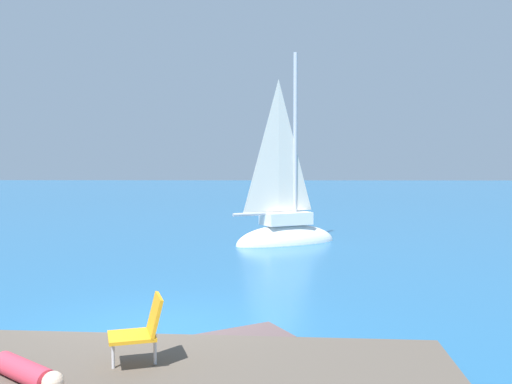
% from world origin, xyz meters
% --- Properties ---
extents(ground_plane, '(160.00, 160.00, 0.00)m').
position_xyz_m(ground_plane, '(0.00, 0.00, 0.00)').
color(ground_plane, '#236093').
extents(boulder_seaward, '(1.09, 1.06, 0.58)m').
position_xyz_m(boulder_seaward, '(1.57, -1.56, 0.00)').
color(boulder_seaward, '#4E4E46').
rests_on(boulder_seaward, ground).
extents(boulder_inland, '(1.60, 1.43, 0.82)m').
position_xyz_m(boulder_inland, '(1.53, -1.39, 0.00)').
color(boulder_inland, brown).
rests_on(boulder_inland, ground).
extents(sailboat_near, '(3.99, 2.97, 7.29)m').
position_xyz_m(sailboat_near, '(2.48, 10.31, 0.40)').
color(sailboat_near, white).
rests_on(sailboat_near, ground).
extents(person_sunbather, '(1.47, 1.19, 0.25)m').
position_xyz_m(person_sunbather, '(-0.78, -3.46, 0.62)').
color(person_sunbather, '#DB384C').
rests_on(person_sunbather, shore_ledge).
extents(beach_chair, '(0.71, 0.64, 0.80)m').
position_xyz_m(beach_chair, '(0.45, -3.01, 0.94)').
color(beach_chair, orange).
rests_on(beach_chair, shore_ledge).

